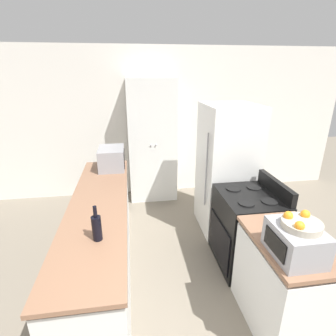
{
  "coord_description": "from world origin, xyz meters",
  "views": [
    {
      "loc": [
        -0.45,
        -1.1,
        2.2
      ],
      "look_at": [
        0.0,
        1.94,
        1.05
      ],
      "focal_mm": 28.0,
      "sensor_mm": 36.0,
      "label": 1
    }
  ],
  "objects_px": {
    "microwave": "(112,158)",
    "stove": "(246,229)",
    "fruit_bowl": "(301,223)",
    "pantry_cabinet": "(152,141)",
    "wine_bottle": "(97,227)",
    "toaster_oven": "(295,242)",
    "refrigerator": "(226,170)"
  },
  "relations": [
    {
      "from": "wine_bottle",
      "to": "fruit_bowl",
      "type": "relative_size",
      "value": 1.1
    },
    {
      "from": "refrigerator",
      "to": "wine_bottle",
      "type": "xyz_separation_m",
      "value": [
        -1.62,
        -1.39,
        0.12
      ]
    },
    {
      "from": "pantry_cabinet",
      "to": "wine_bottle",
      "type": "distance_m",
      "value": 2.61
    },
    {
      "from": "microwave",
      "to": "stove",
      "type": "bearing_deg",
      "value": -35.35
    },
    {
      "from": "fruit_bowl",
      "to": "stove",
      "type": "bearing_deg",
      "value": 83.31
    },
    {
      "from": "refrigerator",
      "to": "fruit_bowl",
      "type": "bearing_deg",
      "value": -94.3
    },
    {
      "from": "wine_bottle",
      "to": "toaster_oven",
      "type": "bearing_deg",
      "value": -16.06
    },
    {
      "from": "fruit_bowl",
      "to": "microwave",
      "type": "bearing_deg",
      "value": 124.39
    },
    {
      "from": "wine_bottle",
      "to": "toaster_oven",
      "type": "height_order",
      "value": "wine_bottle"
    },
    {
      "from": "pantry_cabinet",
      "to": "refrigerator",
      "type": "distance_m",
      "value": 1.47
    },
    {
      "from": "microwave",
      "to": "wine_bottle",
      "type": "xyz_separation_m",
      "value": [
        -0.04,
        -1.69,
        -0.03
      ]
    },
    {
      "from": "refrigerator",
      "to": "stove",
      "type": "bearing_deg",
      "value": -91.33
    },
    {
      "from": "refrigerator",
      "to": "microwave",
      "type": "height_order",
      "value": "refrigerator"
    },
    {
      "from": "refrigerator",
      "to": "fruit_bowl",
      "type": "xyz_separation_m",
      "value": [
        -0.14,
        -1.81,
        0.28
      ]
    },
    {
      "from": "stove",
      "to": "wine_bottle",
      "type": "distance_m",
      "value": 1.79
    },
    {
      "from": "stove",
      "to": "refrigerator",
      "type": "relative_size",
      "value": 0.59
    },
    {
      "from": "toaster_oven",
      "to": "wine_bottle",
      "type": "bearing_deg",
      "value": 163.94
    },
    {
      "from": "pantry_cabinet",
      "to": "wine_bottle",
      "type": "bearing_deg",
      "value": -105.15
    },
    {
      "from": "microwave",
      "to": "fruit_bowl",
      "type": "distance_m",
      "value": 2.56
    },
    {
      "from": "pantry_cabinet",
      "to": "toaster_oven",
      "type": "relative_size",
      "value": 5.31
    },
    {
      "from": "pantry_cabinet",
      "to": "wine_bottle",
      "type": "height_order",
      "value": "pantry_cabinet"
    },
    {
      "from": "pantry_cabinet",
      "to": "wine_bottle",
      "type": "xyz_separation_m",
      "value": [
        -0.68,
        -2.51,
        -0.04
      ]
    },
    {
      "from": "refrigerator",
      "to": "pantry_cabinet",
      "type": "bearing_deg",
      "value": 129.78
    },
    {
      "from": "stove",
      "to": "microwave",
      "type": "xyz_separation_m",
      "value": [
        -1.56,
        1.11,
        0.59
      ]
    },
    {
      "from": "wine_bottle",
      "to": "fruit_bowl",
      "type": "distance_m",
      "value": 1.55
    },
    {
      "from": "microwave",
      "to": "toaster_oven",
      "type": "bearing_deg",
      "value": -55.92
    },
    {
      "from": "refrigerator",
      "to": "wine_bottle",
      "type": "height_order",
      "value": "refrigerator"
    },
    {
      "from": "microwave",
      "to": "toaster_oven",
      "type": "relative_size",
      "value": 1.21
    },
    {
      "from": "wine_bottle",
      "to": "refrigerator",
      "type": "bearing_deg",
      "value": 40.75
    },
    {
      "from": "stove",
      "to": "toaster_oven",
      "type": "relative_size",
      "value": 2.68
    },
    {
      "from": "pantry_cabinet",
      "to": "refrigerator",
      "type": "height_order",
      "value": "pantry_cabinet"
    },
    {
      "from": "toaster_oven",
      "to": "fruit_bowl",
      "type": "bearing_deg",
      "value": 1.99
    }
  ]
}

